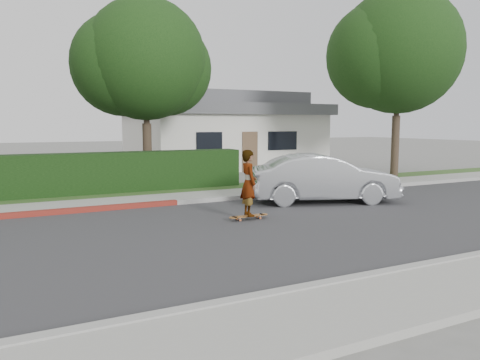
{
  "coord_description": "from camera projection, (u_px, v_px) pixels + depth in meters",
  "views": [
    {
      "loc": [
        -3.71,
        -9.57,
        2.5
      ],
      "look_at": [
        1.94,
        1.56,
        1.0
      ],
      "focal_mm": 35.0,
      "sensor_mm": 36.0,
      "label": 1
    }
  ],
  "objects": [
    {
      "name": "ground",
      "position": [
        194.0,
        237.0,
        10.44
      ],
      "size": [
        120.0,
        120.0,
        0.0
      ],
      "primitive_type": "plane",
      "color": "slate",
      "rests_on": "ground"
    },
    {
      "name": "road",
      "position": [
        194.0,
        236.0,
        10.44
      ],
      "size": [
        60.0,
        8.0,
        0.01
      ],
      "primitive_type": "cube",
      "color": "#2D2D30",
      "rests_on": "ground"
    },
    {
      "name": "curb_near",
      "position": [
        297.0,
        292.0,
        6.8
      ],
      "size": [
        60.0,
        0.2,
        0.15
      ],
      "primitive_type": "cube",
      "color": "#9E9E99",
      "rests_on": "ground"
    },
    {
      "name": "sidewalk_near",
      "position": [
        337.0,
        315.0,
        6.0
      ],
      "size": [
        60.0,
        1.6,
        0.12
      ],
      "primitive_type": "cube",
      "color": "gray",
      "rests_on": "ground"
    },
    {
      "name": "curb_far",
      "position": [
        145.0,
        205.0,
        14.06
      ],
      "size": [
        60.0,
        0.2,
        0.15
      ],
      "primitive_type": "cube",
      "color": "#9E9E99",
      "rests_on": "ground"
    },
    {
      "name": "sidewalk_far",
      "position": [
        137.0,
        201.0,
        14.86
      ],
      "size": [
        60.0,
        1.6,
        0.12
      ],
      "primitive_type": "cube",
      "color": "gray",
      "rests_on": "ground"
    },
    {
      "name": "planting_strip",
      "position": [
        125.0,
        195.0,
        16.27
      ],
      "size": [
        60.0,
        1.6,
        0.1
      ],
      "primitive_type": "cube",
      "color": "#2D4C1E",
      "rests_on": "ground"
    },
    {
      "name": "hedge",
      "position": [
        29.0,
        177.0,
        15.37
      ],
      "size": [
        15.0,
        1.0,
        1.5
      ],
      "primitive_type": "cube",
      "color": "black",
      "rests_on": "ground"
    },
    {
      "name": "tree_center",
      "position": [
        144.0,
        63.0,
        18.65
      ],
      "size": [
        5.66,
        4.84,
        7.44
      ],
      "color": "#33261C",
      "rests_on": "ground"
    },
    {
      "name": "tree_right",
      "position": [
        395.0,
        55.0,
        21.29
      ],
      "size": [
        6.32,
        5.6,
        8.56
      ],
      "color": "#33261C",
      "rests_on": "ground"
    },
    {
      "name": "house",
      "position": [
        221.0,
        131.0,
        27.94
      ],
      "size": [
        10.6,
        8.6,
        4.3
      ],
      "color": "beige",
      "rests_on": "ground"
    },
    {
      "name": "skateboard",
      "position": [
        249.0,
        216.0,
        12.24
      ],
      "size": [
        1.13,
        0.26,
        0.1
      ],
      "rotation": [
        0.0,
        0.0,
        0.03
      ],
      "color": "#AF5630",
      "rests_on": "ground"
    },
    {
      "name": "skateboarder",
      "position": [
        249.0,
        183.0,
        12.13
      ],
      "size": [
        0.5,
        0.68,
        1.73
      ],
      "primitive_type": "imported",
      "rotation": [
        0.0,
        0.0,
        1.43
      ],
      "color": "white",
      "rests_on": "skateboard"
    },
    {
      "name": "car_silver",
      "position": [
        323.0,
        178.0,
        14.89
      ],
      "size": [
        4.96,
        3.14,
        1.54
      ],
      "primitive_type": "imported",
      "rotation": [
        0.0,
        0.0,
        1.22
      ],
      "color": "#BABCC2",
      "rests_on": "ground"
    }
  ]
}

